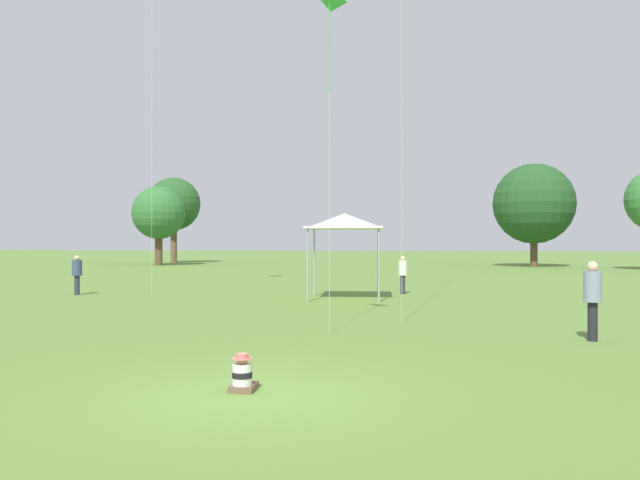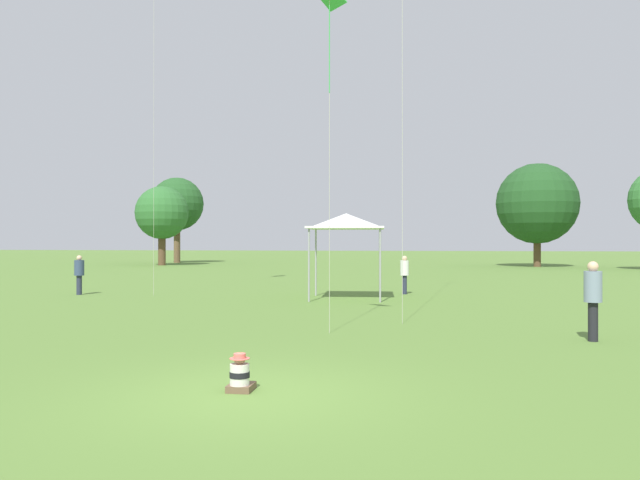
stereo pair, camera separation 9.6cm
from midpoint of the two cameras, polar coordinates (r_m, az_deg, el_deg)
The scene contains 10 objects.
ground_plane at distance 9.28m, azimuth -6.73°, elevation -13.92°, with size 300.00×300.00×0.00m, color #567A33.
seated_toddler at distance 9.45m, azimuth -7.39°, elevation -12.18°, with size 0.37×0.46×0.57m.
person_standing_0 at distance 27.92m, azimuth -21.43°, elevation -2.71°, with size 0.52×0.52×1.65m.
person_standing_2 at distance 26.59m, azimuth 7.47°, elevation -2.87°, with size 0.48×0.48×1.62m.
person_standing_3 at distance 15.14m, azimuth 23.49°, elevation -4.52°, with size 0.47×0.47×1.77m.
canopy_tent at distance 24.22m, azimuth 2.15°, elevation 1.68°, with size 3.15×3.15×3.32m.
kite_2 at distance 16.06m, azimuth 0.69°, elevation 19.97°, with size 0.90×0.91×8.41m.
distant_tree_0 at distance 61.10m, azimuth -14.57°, elevation 2.39°, with size 5.03×5.03×7.52m.
distant_tree_1 at distance 68.33m, azimuth -13.26°, elevation 3.19°, with size 5.64×5.64×9.10m.
distant_tree_3 at distance 59.07m, azimuth 18.92°, elevation 3.15°, with size 7.19×7.19×9.25m.
Camera 1 is at (2.50, -8.65, 2.20)m, focal length 35.00 mm.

